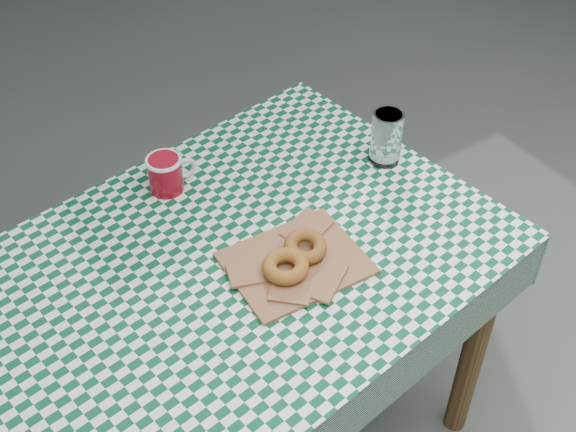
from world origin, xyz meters
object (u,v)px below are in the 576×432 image
object	(u,v)px
coffee_mug	(165,174)
drinking_glass	(386,137)
table	(230,376)
paper_bag	(296,262)

from	to	relation	value
coffee_mug	drinking_glass	bearing A→B (deg)	-14.90
coffee_mug	drinking_glass	distance (m)	0.52
drinking_glass	table	bearing A→B (deg)	-170.10
table	coffee_mug	distance (m)	0.51
table	paper_bag	xyz separation A→B (m)	(0.14, -0.08, 0.39)
table	drinking_glass	world-z (taller)	drinking_glass
table	coffee_mug	bearing A→B (deg)	76.92
paper_bag	coffee_mug	distance (m)	0.38
paper_bag	drinking_glass	distance (m)	0.41
paper_bag	drinking_glass	xyz separation A→B (m)	(0.37, 0.17, 0.06)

